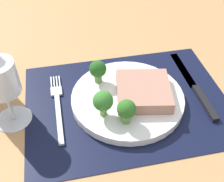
% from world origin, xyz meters
% --- Properties ---
extents(ground_plane, '(1.40, 1.10, 0.03)m').
position_xyz_m(ground_plane, '(0.00, 0.00, -0.01)').
color(ground_plane, tan).
extents(placemat, '(0.41, 0.31, 0.00)m').
position_xyz_m(placemat, '(0.00, 0.00, 0.00)').
color(placemat, black).
rests_on(placemat, ground_plane).
extents(plate, '(0.23, 0.23, 0.02)m').
position_xyz_m(plate, '(0.00, 0.00, 0.01)').
color(plate, white).
rests_on(plate, placemat).
extents(steak, '(0.12, 0.13, 0.03)m').
position_xyz_m(steak, '(0.03, -0.01, 0.03)').
color(steak, tan).
rests_on(steak, plate).
extents(broccoli_near_steak, '(0.04, 0.04, 0.05)m').
position_xyz_m(broccoli_near_steak, '(-0.06, -0.04, 0.05)').
color(broccoli_near_steak, '#6B994C').
rests_on(broccoli_near_steak, plate).
extents(broccoli_front_edge, '(0.04, 0.04, 0.05)m').
position_xyz_m(broccoli_front_edge, '(-0.05, 0.06, 0.05)').
color(broccoli_front_edge, '#5B8942').
rests_on(broccoli_front_edge, plate).
extents(broccoli_center, '(0.04, 0.04, 0.05)m').
position_xyz_m(broccoli_center, '(-0.02, -0.07, 0.05)').
color(broccoli_center, '#5B8942').
rests_on(broccoli_center, plate).
extents(fork, '(0.02, 0.19, 0.01)m').
position_xyz_m(fork, '(-0.14, 0.01, 0.01)').
color(fork, silver).
rests_on(fork, placemat).
extents(knife, '(0.02, 0.23, 0.01)m').
position_xyz_m(knife, '(0.15, 0.01, 0.01)').
color(knife, black).
rests_on(knife, placemat).
extents(wine_glass, '(0.07, 0.07, 0.14)m').
position_xyz_m(wine_glass, '(-0.23, -0.00, 0.09)').
color(wine_glass, silver).
rests_on(wine_glass, ground_plane).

